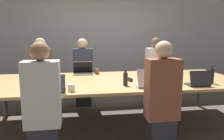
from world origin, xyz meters
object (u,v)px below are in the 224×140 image
laptop_near_right (199,81)px  cup_far_right (152,70)px  person_far_left (42,74)px  laptop_near_midright (147,82)px  laptop_far_right (165,68)px  person_far_midleft (83,74)px  laptop_far_midleft (83,71)px  cup_far_midleft (97,71)px  stapler (129,79)px  bottle_near_right (212,76)px  laptop_near_left (52,87)px  laptop_far_left (38,71)px  bottle_near_midright (125,79)px  person_far_right (155,71)px  bottle_near_left (33,83)px  cup_near_left (71,88)px  person_near_midright (162,100)px  person_near_left (43,106)px

laptop_near_right → cup_far_right: laptop_near_right is taller
person_far_left → laptop_near_midright: (1.71, -1.60, 0.13)m
laptop_far_right → person_far_midleft: 1.67m
laptop_far_midleft → cup_far_midleft: laptop_far_midleft is taller
person_far_left → laptop_near_right: bearing=-33.9°
cup_far_midleft → cup_far_right: bearing=2.9°
cup_far_right → stapler: cup_far_right is taller
bottle_near_right → laptop_near_left: 2.35m
bottle_near_right → laptop_far_left: bearing=158.0°
laptop_near_left → bottle_near_midright: size_ratio=1.52×
laptop_near_right → bottle_near_midright: 1.06m
person_far_right → laptop_far_midleft: 1.67m
bottle_near_left → laptop_far_left: 1.12m
person_far_midleft → laptop_far_midleft: bearing=-91.5°
laptop_far_left → stapler: (1.54, -0.75, -0.04)m
stapler → laptop_near_midright: bearing=-82.4°
bottle_near_right → laptop_far_right: bearing=104.9°
cup_near_left → person_far_midleft: 1.70m
laptop_far_right → cup_far_midleft: (-1.36, -0.06, -0.02)m
person_far_left → laptop_far_midleft: size_ratio=3.96×
person_far_right → person_far_left: bearing=-179.1°
laptop_near_right → cup_far_midleft: bearing=-40.7°
laptop_far_right → cup_near_left: bearing=-144.7°
cup_far_right → stapler: 0.99m
bottle_near_midright → laptop_near_left: bearing=-167.0°
stapler → cup_far_right: bearing=37.2°
bottle_near_right → person_far_right: 1.61m
bottle_near_left → laptop_far_midleft: 1.29m
laptop_far_right → person_near_midright: (-0.70, -1.63, -0.13)m
bottle_near_left → laptop_near_left: bearing=-32.4°
person_far_right → stapler: (-0.86, -1.21, 0.08)m
cup_near_left → person_far_right: size_ratio=0.07×
person_far_left → stapler: person_far_left is taller
person_far_midleft → person_near_left: bearing=-103.6°
person_far_left → laptop_far_midleft: person_far_left is taller
laptop_near_left → stapler: laptop_near_left is taller
person_near_midright → laptop_far_midleft: person_near_midright is taller
bottle_near_midright → stapler: size_ratio=1.46×
bottle_near_midright → person_near_left: bearing=-151.1°
laptop_far_left → cup_far_midleft: 1.08m
cup_near_left → laptop_near_midright: size_ratio=0.30×
bottle_near_right → stapler: bottle_near_right is taller
person_far_midleft → stapler: (0.72, -1.17, 0.09)m
cup_far_midleft → person_far_right: bearing=21.1°
laptop_near_left → stapler: 1.26m
person_near_left → laptop_far_midleft: bearing=-106.7°
cup_near_left → person_far_midleft: bearing=83.8°
bottle_near_left → person_far_midleft: size_ratio=0.15×
person_far_right → laptop_far_midleft: bearing=-163.2°
laptop_far_right → bottle_near_left: bearing=-154.3°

